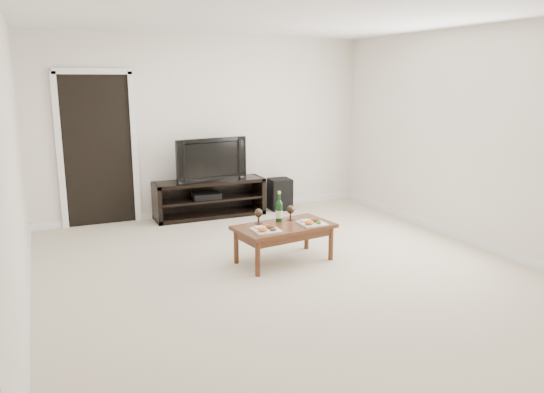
{
  "coord_description": "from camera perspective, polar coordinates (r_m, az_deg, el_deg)",
  "views": [
    {
      "loc": [
        -2.28,
        -4.8,
        2.0
      ],
      "look_at": [
        0.07,
        0.51,
        0.7
      ],
      "focal_mm": 35.0,
      "sensor_mm": 36.0,
      "label": 1
    }
  ],
  "objects": [
    {
      "name": "wine_bottle",
      "position": [
        5.94,
        0.77,
        -1.08
      ],
      "size": [
        0.07,
        0.07,
        0.35
      ],
      "primitive_type": "cylinder",
      "color": "#0E3412",
      "rests_on": "coffee_table"
    },
    {
      "name": "floor",
      "position": [
        5.68,
        1.47,
        -7.99
      ],
      "size": [
        5.5,
        5.5,
        0.0
      ],
      "primitive_type": "plane",
      "color": "beige",
      "rests_on": "ground"
    },
    {
      "name": "media_console",
      "position": [
        7.83,
        -6.72,
        -0.2
      ],
      "size": [
        1.61,
        0.45,
        0.55
      ],
      "primitive_type": "cube",
      "color": "black",
      "rests_on": "ground"
    },
    {
      "name": "plate_left",
      "position": [
        5.61,
        -0.63,
        -3.39
      ],
      "size": [
        0.27,
        0.27,
        0.07
      ],
      "primitive_type": "cube",
      "color": "white",
      "rests_on": "coffee_table"
    },
    {
      "name": "ceiling",
      "position": [
        5.36,
        1.64,
        19.25
      ],
      "size": [
        5.0,
        5.5,
        0.04
      ],
      "primitive_type": "cube",
      "color": "white",
      "rests_on": "back_wall"
    },
    {
      "name": "plate_right",
      "position": [
        5.88,
        4.32,
        -2.66
      ],
      "size": [
        0.27,
        0.27,
        0.07
      ],
      "primitive_type": "cube",
      "color": "white",
      "rests_on": "coffee_table"
    },
    {
      "name": "doorway",
      "position": [
        7.64,
        -18.21,
        4.65
      ],
      "size": [
        0.9,
        0.02,
        2.05
      ],
      "primitive_type": "cube",
      "color": "black",
      "rests_on": "ground"
    },
    {
      "name": "television",
      "position": [
        7.72,
        -6.83,
        4.05
      ],
      "size": [
        1.09,
        0.3,
        0.62
      ],
      "primitive_type": "imported",
      "rotation": [
        0.0,
        0.0,
        0.14
      ],
      "color": "black",
      "rests_on": "media_console"
    },
    {
      "name": "subwoofer",
      "position": [
        8.22,
        0.85,
        0.27
      ],
      "size": [
        0.34,
        0.34,
        0.48
      ],
      "primitive_type": "cube",
      "rotation": [
        0.0,
        0.0,
        -0.07
      ],
      "color": "black",
      "rests_on": "ground"
    },
    {
      "name": "coffee_table",
      "position": [
        5.9,
        1.3,
        -5.06
      ],
      "size": [
        1.15,
        0.73,
        0.42
      ],
      "primitive_type": "cube",
      "rotation": [
        0.0,
        0.0,
        0.14
      ],
      "color": "#542D17",
      "rests_on": "ground"
    },
    {
      "name": "back_wall",
      "position": [
        7.94,
        -7.12,
        7.47
      ],
      "size": [
        5.0,
        0.04,
        2.6
      ],
      "primitive_type": "cube",
      "color": "white",
      "rests_on": "ground"
    },
    {
      "name": "goblet_left",
      "position": [
        5.88,
        -1.46,
        -2.12
      ],
      "size": [
        0.09,
        0.09,
        0.17
      ],
      "primitive_type": null,
      "color": "#35291D",
      "rests_on": "coffee_table"
    },
    {
      "name": "av_receiver",
      "position": [
        7.79,
        -7.09,
        0.1
      ],
      "size": [
        0.42,
        0.33,
        0.08
      ],
      "primitive_type": "cube",
      "rotation": [
        0.0,
        0.0,
        -0.08
      ],
      "color": "black",
      "rests_on": "media_console"
    },
    {
      "name": "goblet_right",
      "position": [
        6.03,
        2.01,
        -1.74
      ],
      "size": [
        0.09,
        0.09,
        0.17
      ],
      "primitive_type": null,
      "color": "#35291D",
      "rests_on": "coffee_table"
    }
  ]
}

